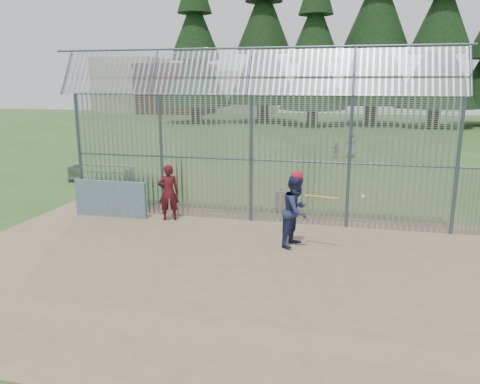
% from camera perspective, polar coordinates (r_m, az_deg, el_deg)
% --- Properties ---
extents(ground, '(120.00, 120.00, 0.00)m').
position_cam_1_polar(ground, '(11.89, -2.24, -8.26)').
color(ground, '#2D511E').
rests_on(ground, ground).
extents(dirt_infield, '(14.00, 10.00, 0.02)m').
position_cam_1_polar(dirt_infield, '(11.44, -2.92, -9.10)').
color(dirt_infield, '#756047').
rests_on(dirt_infield, ground).
extents(dugout_wall, '(2.50, 0.12, 1.20)m').
position_cam_1_polar(dugout_wall, '(15.98, -15.50, -0.80)').
color(dugout_wall, '#38566B').
rests_on(dugout_wall, dirt_infield).
extents(batter, '(1.01, 1.14, 1.94)m').
position_cam_1_polar(batter, '(12.65, 6.85, -2.29)').
color(batter, '#22284F').
rests_on(batter, dirt_infield).
extents(onlooker, '(0.78, 0.66, 1.81)m').
position_cam_1_polar(onlooker, '(15.13, -8.70, -0.04)').
color(onlooker, maroon).
rests_on(onlooker, dirt_infield).
extents(bg_kid_standing, '(0.92, 0.83, 1.57)m').
position_cam_1_polar(bg_kid_standing, '(28.74, 13.39, 5.69)').
color(bg_kid_standing, slate).
rests_on(bg_kid_standing, ground).
extents(bg_kid_seated, '(0.58, 0.47, 0.92)m').
position_cam_1_polar(bg_kid_seated, '(28.19, 11.63, 4.97)').
color(bg_kid_seated, slate).
rests_on(bg_kid_seated, ground).
extents(batting_gear, '(1.91, 0.44, 0.70)m').
position_cam_1_polar(batting_gear, '(12.41, 7.47, 1.58)').
color(batting_gear, '#AE1727').
rests_on(batting_gear, ground).
extents(trash_can, '(0.56, 0.56, 0.82)m').
position_cam_1_polar(trash_can, '(16.21, 5.11, -1.04)').
color(trash_can, '#96999E').
rests_on(trash_can, ground).
extents(bleacher, '(3.00, 0.95, 0.72)m').
position_cam_1_polar(bleacher, '(21.85, -16.56, 2.24)').
color(bleacher, gray).
rests_on(bleacher, ground).
extents(backstop_fence, '(20.09, 0.81, 5.30)m').
position_cam_1_polar(backstop_fence, '(14.27, 8.46, 5.04)').
color(backstop_fence, '#47566B').
rests_on(backstop_fence, ground).
extents(conifer_row, '(38.48, 12.26, 20.20)m').
position_cam_1_polar(conifer_row, '(52.58, 12.83, 19.93)').
color(conifer_row, '#332319').
rests_on(conifer_row, ground).
extents(distant_buildings, '(26.50, 10.50, 8.00)m').
position_cam_1_polar(distant_buildings, '(72.07, -8.18, 12.43)').
color(distant_buildings, brown).
rests_on(distant_buildings, ground).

